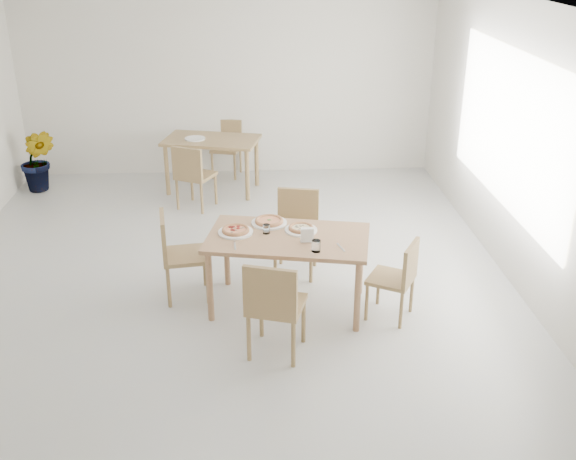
{
  "coord_description": "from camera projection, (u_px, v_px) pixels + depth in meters",
  "views": [
    {
      "loc": [
        0.31,
        -6.31,
        3.38
      ],
      "look_at": [
        0.64,
        -0.58,
        0.82
      ],
      "focal_mm": 42.0,
      "sensor_mm": 36.0,
      "label": 1
    }
  ],
  "objects": [
    {
      "name": "potted_plant",
      "position": [
        38.0,
        160.0,
        9.37
      ],
      "size": [
        0.5,
        0.41,
        0.89
      ],
      "primitive_type": "imported",
      "rotation": [
        0.0,
        0.0,
        -0.04
      ],
      "color": "#235F1C",
      "rests_on": "ground"
    },
    {
      "name": "napkin_holder",
      "position": [
        307.0,
        236.0,
        6.16
      ],
      "size": [
        0.13,
        0.07,
        0.14
      ],
      "rotation": [
        0.0,
        0.0,
        0.03
      ],
      "color": "silver",
      "rests_on": "main_table"
    },
    {
      "name": "pizza_margherita",
      "position": [
        269.0,
        221.0,
        6.57
      ],
      "size": [
        0.37,
        0.37,
        0.03
      ],
      "rotation": [
        0.0,
        0.0,
        -0.41
      ],
      "color": "tan",
      "rests_on": "plate_margherita"
    },
    {
      "name": "chair_east",
      "position": [
        399.0,
        275.0,
        6.23
      ],
      "size": [
        0.53,
        0.53,
        0.79
      ],
      "rotation": [
        0.0,
        0.0,
        -2.08
      ],
      "color": "#9D814E",
      "rests_on": "ground"
    },
    {
      "name": "chair_north",
      "position": [
        297.0,
        226.0,
        7.12
      ],
      "size": [
        0.52,
        0.52,
        0.89
      ],
      "rotation": [
        0.0,
        0.0,
        -0.2
      ],
      "color": "#9D814E",
      "rests_on": "ground"
    },
    {
      "name": "fork_b",
      "position": [
        341.0,
        248.0,
        6.08
      ],
      "size": [
        0.06,
        0.19,
        0.01
      ],
      "primitive_type": "cube",
      "rotation": [
        0.0,
        0.0,
        0.24
      ],
      "color": "silver",
      "rests_on": "main_table"
    },
    {
      "name": "second_table",
      "position": [
        212.0,
        146.0,
        9.3
      ],
      "size": [
        1.41,
        1.0,
        0.75
      ],
      "rotation": [
        0.0,
        0.0,
        -0.23
      ],
      "color": "#9D814E",
      "rests_on": "ground"
    },
    {
      "name": "chair_back_n",
      "position": [
        227.0,
        144.0,
        10.01
      ],
      "size": [
        0.48,
        0.48,
        0.81
      ],
      "rotation": [
        0.0,
        0.0,
        -0.24
      ],
      "color": "#9D814E",
      "rests_on": "ground"
    },
    {
      "name": "chair_back_s",
      "position": [
        192.0,
        173.0,
        8.71
      ],
      "size": [
        0.58,
        0.58,
        0.87
      ],
      "rotation": [
        0.0,
        0.0,
        2.67
      ],
      "color": "#9D814E",
      "rests_on": "ground"
    },
    {
      "name": "room",
      "position": [
        509.0,
        129.0,
        6.93
      ],
      "size": [
        7.28,
        7.0,
        7.0
      ],
      "color": "beige",
      "rests_on": "ground"
    },
    {
      "name": "tumbler_b",
      "position": [
        266.0,
        229.0,
        6.36
      ],
      "size": [
        0.07,
        0.07,
        0.09
      ],
      "primitive_type": "cylinder",
      "color": "white",
      "rests_on": "main_table"
    },
    {
      "name": "chair_west",
      "position": [
        177.0,
        250.0,
        6.57
      ],
      "size": [
        0.5,
        0.5,
        0.89
      ],
      "rotation": [
        0.0,
        0.0,
        1.71
      ],
      "color": "#9D814E",
      "rests_on": "ground"
    },
    {
      "name": "chair_south",
      "position": [
        274.0,
        303.0,
        5.62
      ],
      "size": [
        0.57,
        0.57,
        0.91
      ],
      "rotation": [
        0.0,
        0.0,
        2.84
      ],
      "color": "#9D814E",
      "rests_on": "ground"
    },
    {
      "name": "plate_empty",
      "position": [
        195.0,
        139.0,
        9.23
      ],
      "size": [
        0.28,
        0.28,
        0.02
      ],
      "primitive_type": "cylinder",
      "color": "white",
      "rests_on": "second_table"
    },
    {
      "name": "pizza_mushroom",
      "position": [
        301.0,
        228.0,
        6.41
      ],
      "size": [
        0.24,
        0.24,
        0.03
      ],
      "rotation": [
        0.0,
        0.0,
        0.0
      ],
      "color": "tan",
      "rests_on": "plate_mushroom"
    },
    {
      "name": "plate_margherita",
      "position": [
        269.0,
        223.0,
        6.58
      ],
      "size": [
        0.35,
        0.35,
        0.02
      ],
      "primitive_type": "cylinder",
      "color": "white",
      "rests_on": "main_table"
    },
    {
      "name": "plate_pepperoni",
      "position": [
        236.0,
        232.0,
        6.38
      ],
      "size": [
        0.33,
        0.33,
        0.02
      ],
      "primitive_type": "cylinder",
      "color": "white",
      "rests_on": "main_table"
    },
    {
      "name": "tumbler_a",
      "position": [
        316.0,
        246.0,
        6.0
      ],
      "size": [
        0.08,
        0.08,
        0.11
      ],
      "primitive_type": "cylinder",
      "color": "white",
      "rests_on": "main_table"
    },
    {
      "name": "pizza_pepperoni",
      "position": [
        236.0,
        230.0,
        6.37
      ],
      "size": [
        0.32,
        0.32,
        0.03
      ],
      "rotation": [
        0.0,
        0.0,
        0.23
      ],
      "color": "tan",
      "rests_on": "plate_pepperoni"
    },
    {
      "name": "main_table",
      "position": [
        288.0,
        244.0,
        6.34
      ],
      "size": [
        1.64,
        1.13,
        0.75
      ],
      "rotation": [
        0.0,
        0.0,
        -0.2
      ],
      "color": "#AA8057",
      "rests_on": "ground"
    },
    {
      "name": "fork_a",
      "position": [
        235.0,
        245.0,
        6.13
      ],
      "size": [
        0.03,
        0.2,
        0.01
      ],
      "primitive_type": "cube",
      "rotation": [
        0.0,
        0.0,
        0.06
      ],
      "color": "silver",
      "rests_on": "main_table"
    },
    {
      "name": "plate_mushroom",
      "position": [
        301.0,
        230.0,
        6.42
      ],
      "size": [
        0.31,
        0.31,
        0.02
      ],
      "primitive_type": "cylinder",
      "color": "white",
      "rests_on": "main_table"
    }
  ]
}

